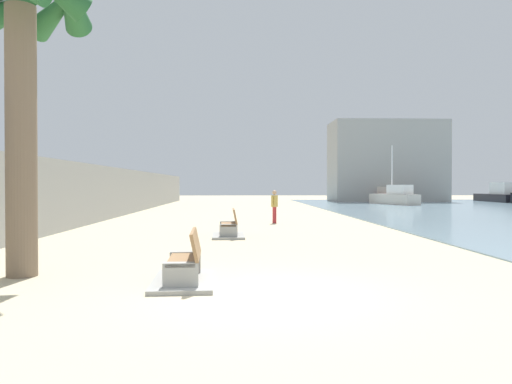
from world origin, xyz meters
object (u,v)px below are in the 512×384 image
object	(u,v)px
person_walking	(274,204)
boat_outer	(500,195)
boat_distant	(395,197)
palm_tree	(22,34)
bench_near	(185,271)
boat_mid_bay	(380,196)
bench_far	(229,230)

from	to	relation	value
person_walking	boat_outer	distance (m)	38.33
boat_distant	boat_outer	bearing A→B (deg)	26.30
palm_tree	person_walking	bearing A→B (deg)	66.17
bench_near	boat_mid_bay	bearing A→B (deg)	69.50
bench_near	boat_mid_bay	world-z (taller)	boat_mid_bay
bench_near	boat_mid_bay	distance (m)	45.54
bench_near	boat_distant	world-z (taller)	boat_distant
palm_tree	bench_far	xyz separation A→B (m)	(3.95, 7.42, -4.55)
bench_far	boat_distant	world-z (taller)	boat_distant
bench_far	person_walking	xyz separation A→B (m)	(2.05, 6.16, 0.66)
palm_tree	boat_mid_bay	size ratio (longest dim) A/B	0.91
palm_tree	boat_distant	world-z (taller)	palm_tree
bench_far	boat_distant	xyz separation A→B (m)	(14.71, 27.73, 0.49)
bench_near	boat_mid_bay	size ratio (longest dim) A/B	0.30
boat_distant	bench_near	bearing A→B (deg)	-113.16
boat_distant	boat_mid_bay	bearing A→B (deg)	85.23
boat_mid_bay	boat_outer	bearing A→B (deg)	-0.39
bench_far	boat_outer	xyz separation A→B (m)	(28.05, 34.32, 0.55)
person_walking	boat_distant	xyz separation A→B (m)	(12.67, 21.58, -0.18)
palm_tree	person_walking	size ratio (longest dim) A/B	4.16
palm_tree	boat_outer	xyz separation A→B (m)	(32.00, 41.74, -4.01)
palm_tree	boat_mid_bay	distance (m)	46.22
person_walking	boat_mid_bay	size ratio (longest dim) A/B	0.22
palm_tree	bench_far	world-z (taller)	palm_tree
palm_tree	bench_far	size ratio (longest dim) A/B	3.06
bench_near	boat_mid_bay	xyz separation A→B (m)	(15.95, 42.66, 0.39)
boat_outer	boat_distant	bearing A→B (deg)	-153.70
bench_far	boat_outer	distance (m)	44.33
bench_near	person_walking	world-z (taller)	person_walking
bench_near	boat_distant	xyz separation A→B (m)	(15.39, 35.98, 0.49)
palm_tree	bench_near	size ratio (longest dim) A/B	3.03
bench_near	boat_distant	distance (m)	39.14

